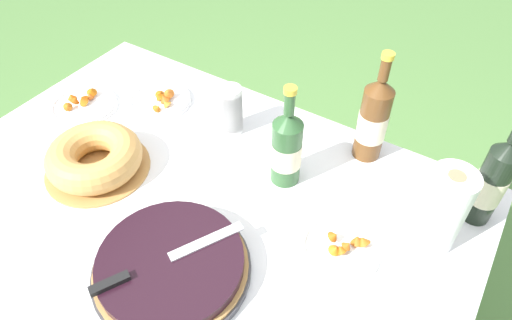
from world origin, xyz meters
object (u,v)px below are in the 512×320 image
(snack_plate_near, at_px, (161,100))
(snack_plate_right, at_px, (342,247))
(snack_plate_left, at_px, (84,104))
(paper_towel_roll, at_px, (442,210))
(cup_stack, at_px, (231,110))
(serving_knife, at_px, (157,263))
(berry_tart, at_px, (171,265))
(cider_bottle_amber, at_px, (373,120))
(bundt_cake, at_px, (95,158))
(juice_bottle_red, at_px, (492,182))
(cider_bottle_green, at_px, (287,148))

(snack_plate_near, xyz_separation_m, snack_plate_right, (0.78, -0.22, 0.00))
(snack_plate_left, bearing_deg, paper_towel_roll, 4.58)
(cup_stack, bearing_deg, serving_knife, -73.02)
(berry_tart, xyz_separation_m, cider_bottle_amber, (0.23, 0.64, 0.11))
(snack_plate_left, bearing_deg, bundt_cake, -35.31)
(juice_bottle_red, relative_size, snack_plate_right, 1.75)
(juice_bottle_red, xyz_separation_m, paper_towel_roll, (-0.08, -0.14, -0.02))
(cider_bottle_amber, bearing_deg, snack_plate_left, -161.36)
(berry_tart, bearing_deg, bundt_cake, 159.91)
(berry_tart, height_order, juice_bottle_red, juice_bottle_red)
(cider_bottle_green, relative_size, juice_bottle_red, 0.91)
(berry_tart, xyz_separation_m, cup_stack, (-0.18, 0.51, 0.05))
(cup_stack, bearing_deg, snack_plate_near, -177.10)
(serving_knife, distance_m, cider_bottle_green, 0.45)
(cider_bottle_amber, height_order, juice_bottle_red, cider_bottle_amber)
(snack_plate_right, bearing_deg, berry_tart, -138.83)
(berry_tart, bearing_deg, cider_bottle_amber, 70.18)
(cup_stack, height_order, juice_bottle_red, juice_bottle_red)
(berry_tart, distance_m, bundt_cake, 0.43)
(snack_plate_near, bearing_deg, bundt_cake, -80.73)
(snack_plate_near, bearing_deg, serving_knife, -48.99)
(serving_knife, height_order, cup_stack, cup_stack)
(bundt_cake, relative_size, juice_bottle_red, 0.87)
(bundt_cake, height_order, snack_plate_near, bundt_cake)
(bundt_cake, height_order, paper_towel_roll, paper_towel_roll)
(serving_knife, relative_size, cup_stack, 2.10)
(cider_bottle_amber, bearing_deg, cup_stack, -162.37)
(cup_stack, bearing_deg, berry_tart, -70.81)
(serving_knife, height_order, bundt_cake, bundt_cake)
(berry_tart, relative_size, paper_towel_roll, 1.59)
(paper_towel_roll, bearing_deg, bundt_cake, -162.90)
(snack_plate_right, bearing_deg, snack_plate_left, 176.69)
(cider_bottle_green, height_order, paper_towel_roll, cider_bottle_green)
(cider_bottle_amber, bearing_deg, paper_towel_roll, -38.70)
(bundt_cake, bearing_deg, snack_plate_near, 99.27)
(cider_bottle_amber, bearing_deg, serving_knife, -110.16)
(berry_tart, xyz_separation_m, serving_knife, (-0.01, -0.03, 0.04))
(cider_bottle_amber, bearing_deg, bundt_cake, -142.66)
(cider_bottle_amber, height_order, snack_plate_right, cider_bottle_amber)
(cup_stack, bearing_deg, snack_plate_left, -160.54)
(serving_knife, bearing_deg, snack_plate_right, -19.51)
(berry_tart, xyz_separation_m, juice_bottle_red, (0.57, 0.57, 0.11))
(cider_bottle_amber, xyz_separation_m, snack_plate_near, (-0.69, -0.14, -0.12))
(juice_bottle_red, relative_size, snack_plate_left, 1.58)
(snack_plate_right, relative_size, paper_towel_roll, 0.83)
(serving_knife, bearing_deg, cup_stack, 44.96)
(serving_knife, bearing_deg, cider_bottle_green, 16.94)
(cider_bottle_green, height_order, juice_bottle_red, juice_bottle_red)
(berry_tart, bearing_deg, snack_plate_near, 133.33)
(cup_stack, xyz_separation_m, cider_bottle_green, (0.25, -0.09, 0.04))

